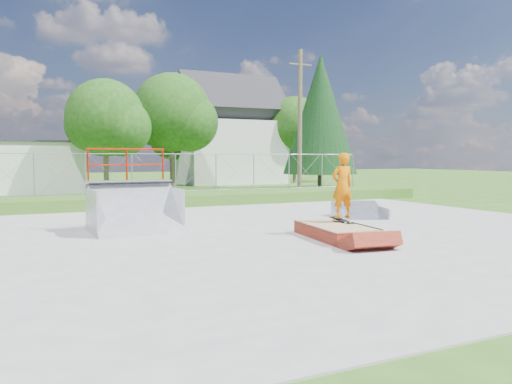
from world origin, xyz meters
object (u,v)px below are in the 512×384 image
grind_box (335,232)px  flat_bank_ramp (360,211)px  skater (342,188)px  quarter_pipe (136,191)px

grind_box → flat_bank_ramp: size_ratio=1.56×
grind_box → skater: size_ratio=1.55×
grind_box → quarter_pipe: (-4.46, 3.28, 1.00)m
grind_box → skater: skater is taller
quarter_pipe → flat_bank_ramp: (7.79, 0.10, -0.94)m
grind_box → quarter_pipe: 5.62m
grind_box → flat_bank_ramp: bearing=52.1°
flat_bank_ramp → skater: size_ratio=1.00×
quarter_pipe → skater: quarter_pipe is taller
grind_box → skater: 1.21m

